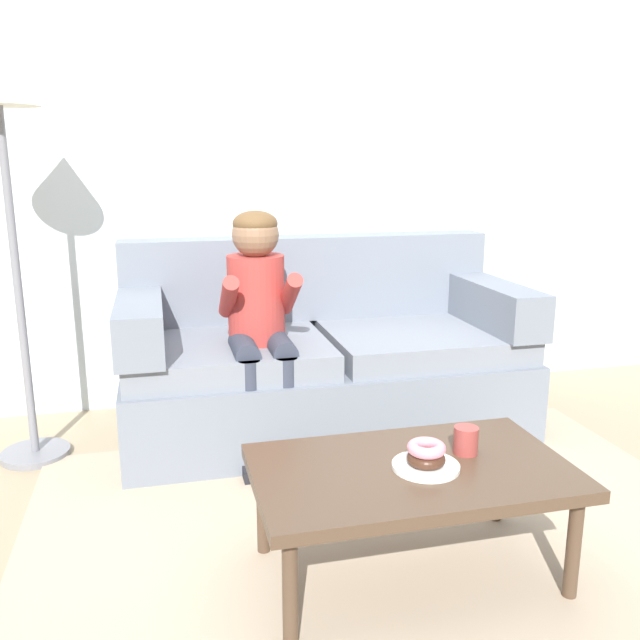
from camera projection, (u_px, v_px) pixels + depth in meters
name	position (u px, v px, depth m)	size (l,w,h in m)	color
ground	(369.00, 507.00, 2.58)	(10.00, 10.00, 0.00)	#9E896B
wall_back	(294.00, 145.00, 3.58)	(8.00, 0.10, 2.80)	silver
area_rug	(391.00, 540.00, 2.35)	(2.58, 1.99, 0.01)	tan
couch	(322.00, 361.00, 3.31)	(1.93, 0.90, 0.93)	slate
coffee_table	(411.00, 478.00, 2.08)	(0.99, 0.58, 0.39)	#4C3828
person_child	(259.00, 309.00, 2.96)	(0.34, 0.58, 1.10)	#AD3833
plate	(426.00, 466.00, 2.05)	(0.21, 0.21, 0.01)	white
donut	(426.00, 459.00, 2.04)	(0.12, 0.12, 0.04)	#422619
donut_second	(426.00, 448.00, 2.04)	(0.12, 0.12, 0.04)	pink
mug	(466.00, 440.00, 2.15)	(0.08, 0.08, 0.09)	#993D38
toy_controller	(464.00, 487.00, 2.68)	(0.23, 0.09, 0.05)	#339E56
floor_lamp	(0.00, 121.00, 2.68)	(0.33, 0.33, 1.79)	slate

